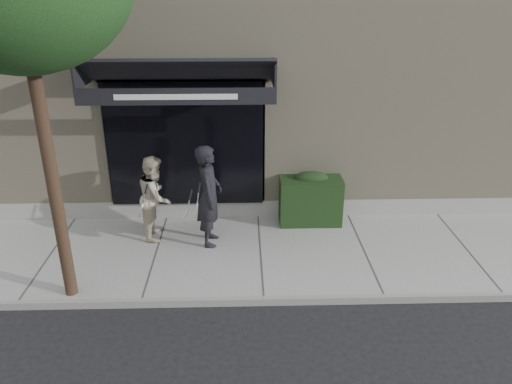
{
  "coord_description": "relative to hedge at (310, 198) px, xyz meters",
  "views": [
    {
      "loc": [
        -0.32,
        -8.37,
        4.95
      ],
      "look_at": [
        -0.07,
        0.6,
        1.1
      ],
      "focal_mm": 35.0,
      "sensor_mm": 36.0,
      "label": 1
    }
  ],
  "objects": [
    {
      "name": "hedge",
      "position": [
        0.0,
        0.0,
        0.0
      ],
      "size": [
        1.3,
        0.7,
        1.14
      ],
      "color": "black",
      "rests_on": "sidewalk"
    },
    {
      "name": "ground",
      "position": [
        -1.1,
        -1.25,
        -0.66
      ],
      "size": [
        80.0,
        80.0,
        0.0
      ],
      "primitive_type": "plane",
      "color": "black",
      "rests_on": "ground"
    },
    {
      "name": "building_facade",
      "position": [
        -1.11,
        3.71,
        2.08
      ],
      "size": [
        14.3,
        8.04,
        5.64
      ],
      "color": "tan",
      "rests_on": "ground"
    },
    {
      "name": "sidewalk",
      "position": [
        -1.1,
        -1.25,
        -0.6
      ],
      "size": [
        20.0,
        3.0,
        0.12
      ],
      "primitive_type": "cube",
      "color": "gray",
      "rests_on": "ground"
    },
    {
      "name": "pedestrian_back",
      "position": [
        -3.15,
        -0.54,
        0.31
      ],
      "size": [
        0.66,
        0.9,
        1.69
      ],
      "color": "beige",
      "rests_on": "sidewalk"
    },
    {
      "name": "pedestrian_front",
      "position": [
        -2.07,
        -0.88,
        0.47
      ],
      "size": [
        0.76,
        0.95,
        2.01
      ],
      "color": "black",
      "rests_on": "sidewalk"
    },
    {
      "name": "curb",
      "position": [
        -1.1,
        -2.8,
        -0.59
      ],
      "size": [
        20.0,
        0.1,
        0.14
      ],
      "primitive_type": "cube",
      "color": "gray",
      "rests_on": "ground"
    }
  ]
}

